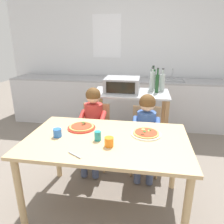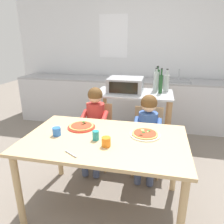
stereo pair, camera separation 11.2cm
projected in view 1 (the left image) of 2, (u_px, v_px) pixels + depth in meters
ground_plane at (120, 153)px, 3.16m from camera, size 10.50×10.50×0.00m
back_wall_tiled at (131, 52)px, 4.24m from camera, size 5.05×0.13×2.70m
kitchen_counter at (128, 102)px, 4.16m from camera, size 4.55×0.60×1.08m
kitchen_island_cart at (130, 113)px, 3.05m from camera, size 1.05×0.61×0.91m
toaster_oven at (122, 85)px, 2.94m from camera, size 0.47×0.40×0.20m
bottle_tall_green_wine at (157, 83)px, 2.88m from camera, size 0.05×0.05×0.33m
bottle_dark_olive_oil at (153, 79)px, 3.09m from camera, size 0.07×0.07×0.34m
bottle_clear_vinegar at (152, 81)px, 2.98m from camera, size 0.07×0.07×0.33m
bottle_brown_beer at (162, 82)px, 2.99m from camera, size 0.07×0.07×0.31m
dining_table at (107, 147)px, 1.96m from camera, size 1.47×0.91×0.75m
dining_chair_left at (95, 131)px, 2.76m from camera, size 0.36×0.36×0.81m
dining_chair_right at (145, 135)px, 2.65m from camera, size 0.36×0.36×0.81m
child_in_red_shirt at (93, 121)px, 2.59m from camera, size 0.32×0.42×1.04m
child_in_blue_striped_shirt at (146, 126)px, 2.48m from camera, size 0.32×0.42×0.99m
pizza_plate_red_rimmed at (82, 127)px, 2.15m from camera, size 0.28×0.28×0.03m
pizza_plate_white at (146, 133)px, 2.00m from camera, size 0.28×0.28×0.03m
drinking_cup_orange at (109, 142)px, 1.78m from camera, size 0.08×0.08×0.08m
drinking_cup_teal at (98, 136)px, 1.88m from camera, size 0.06×0.06×0.09m
drinking_cup_blue at (57, 133)px, 1.96m from camera, size 0.08×0.08×0.08m
serving_spoon at (75, 155)px, 1.64m from camera, size 0.13×0.08×0.01m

